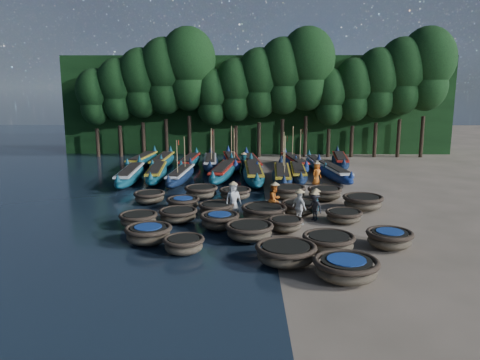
{
  "coord_description": "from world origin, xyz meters",
  "views": [
    {
      "loc": [
        -1.26,
        -26.3,
        6.84
      ],
      "look_at": [
        -1.57,
        1.58,
        1.3
      ],
      "focal_mm": 35.0,
      "sensor_mm": 36.0,
      "label": 1
    }
  ],
  "objects_px": {
    "coracle_21": "(201,192)",
    "coracle_13": "(286,224)",
    "long_boat_6": "(282,176)",
    "fisherman_4": "(299,207)",
    "coracle_8": "(329,242)",
    "long_boat_17": "(340,161)",
    "coracle_22": "(235,193)",
    "fisherman_1": "(316,202)",
    "coracle_18": "(299,207)",
    "long_boat_13": "(232,161)",
    "long_boat_7": "(298,173)",
    "coracle_7": "(249,231)",
    "long_boat_2": "(156,173)",
    "coracle_24": "(325,193)",
    "long_boat_5": "(254,173)",
    "coracle_15": "(183,203)",
    "coracle_14": "(344,216)",
    "coracle_23": "(289,192)",
    "long_boat_11": "(190,162)",
    "long_boat_14": "(251,163)",
    "coracle_19": "(363,202)",
    "coracle_20": "(149,197)",
    "long_boat_4": "(223,172)",
    "fisherman_0": "(233,198)",
    "fisherman_2": "(275,199)",
    "coracle_12": "(220,220)",
    "coracle_17": "(264,212)",
    "coracle_3": "(286,253)",
    "long_boat_3": "(181,175)",
    "long_boat_15": "(294,162)",
    "coracle_6": "(184,244)",
    "long_boat_9": "(142,160)",
    "long_boat_10": "(162,161)",
    "long_boat_1": "(130,175)",
    "coracle_4": "(346,268)",
    "coracle_10": "(138,219)",
    "coracle_11": "(178,215)",
    "coracle_9": "(389,238)",
    "long_boat_16": "(316,164)",
    "long_boat_8": "(333,172)"
  },
  "relations": [
    {
      "from": "coracle_6",
      "to": "coracle_21",
      "type": "height_order",
      "value": "coracle_21"
    },
    {
      "from": "coracle_14",
      "to": "coracle_3",
      "type": "bearing_deg",
      "value": -120.87
    },
    {
      "from": "long_boat_8",
      "to": "long_boat_14",
      "type": "relative_size",
      "value": 0.95
    },
    {
      "from": "coracle_7",
      "to": "coracle_21",
      "type": "relative_size",
      "value": 1.22
    },
    {
      "from": "coracle_4",
      "to": "long_boat_14",
      "type": "height_order",
      "value": "long_boat_14"
    },
    {
      "from": "coracle_24",
      "to": "long_boat_5",
      "type": "relative_size",
      "value": 0.28
    },
    {
      "from": "coracle_24",
      "to": "long_boat_9",
      "type": "xyz_separation_m",
      "value": [
        -13.93,
        12.25,
        0.09
      ]
    },
    {
      "from": "coracle_24",
      "to": "long_boat_16",
      "type": "bearing_deg",
      "value": 84.24
    },
    {
      "from": "long_boat_6",
      "to": "fisherman_4",
      "type": "distance_m",
      "value": 10.34
    },
    {
      "from": "coracle_19",
      "to": "coracle_20",
      "type": "height_order",
      "value": "coracle_19"
    },
    {
      "from": "coracle_11",
      "to": "coracle_15",
      "type": "xyz_separation_m",
      "value": [
        -0.06,
        2.43,
        0.02
      ]
    },
    {
      "from": "coracle_15",
      "to": "fisherman_4",
      "type": "height_order",
      "value": "fisherman_4"
    },
    {
      "from": "long_boat_1",
      "to": "long_boat_13",
      "type": "distance_m",
      "value": 9.9
    },
    {
      "from": "coracle_24",
      "to": "long_boat_16",
      "type": "relative_size",
      "value": 0.34
    },
    {
      "from": "coracle_3",
      "to": "coracle_20",
      "type": "xyz_separation_m",
      "value": [
        -7.33,
        9.73,
        -0.05
      ]
    },
    {
      "from": "coracle_8",
      "to": "long_boat_4",
      "type": "distance_m",
      "value": 16.66
    },
    {
      "from": "coracle_14",
      "to": "coracle_18",
      "type": "distance_m",
      "value": 2.64
    },
    {
      "from": "coracle_19",
      "to": "long_boat_1",
      "type": "height_order",
      "value": "long_boat_1"
    },
    {
      "from": "coracle_17",
      "to": "long_boat_17",
      "type": "bearing_deg",
      "value": 66.56
    },
    {
      "from": "coracle_17",
      "to": "coracle_24",
      "type": "xyz_separation_m",
      "value": [
        3.92,
        4.5,
        0.01
      ]
    },
    {
      "from": "coracle_3",
      "to": "long_boat_13",
      "type": "relative_size",
      "value": 0.34
    },
    {
      "from": "long_boat_9",
      "to": "long_boat_10",
      "type": "bearing_deg",
      "value": -11.47
    },
    {
      "from": "coracle_15",
      "to": "long_boat_5",
      "type": "relative_size",
      "value": 0.22
    },
    {
      "from": "coracle_23",
      "to": "long_boat_11",
      "type": "distance_m",
      "value": 13.66
    },
    {
      "from": "coracle_11",
      "to": "long_boat_2",
      "type": "bearing_deg",
      "value": 106.03
    },
    {
      "from": "long_boat_7",
      "to": "coracle_13",
      "type": "bearing_deg",
      "value": -95.52
    },
    {
      "from": "long_boat_13",
      "to": "fisherman_2",
      "type": "relative_size",
      "value": 4.13
    },
    {
      "from": "coracle_21",
      "to": "coracle_13",
      "type": "bearing_deg",
      "value": -54.76
    },
    {
      "from": "coracle_9",
      "to": "coracle_10",
      "type": "bearing_deg",
      "value": 164.96
    },
    {
      "from": "coracle_23",
      "to": "long_boat_14",
      "type": "height_order",
      "value": "long_boat_14"
    },
    {
      "from": "coracle_18",
      "to": "long_boat_13",
      "type": "xyz_separation_m",
      "value": [
        -4.16,
        15.34,
        0.16
      ]
    },
    {
      "from": "long_boat_11",
      "to": "long_boat_15",
      "type": "bearing_deg",
      "value": 0.7
    },
    {
      "from": "long_boat_4",
      "to": "fisherman_0",
      "type": "relative_size",
      "value": 4.3
    },
    {
      "from": "coracle_6",
      "to": "long_boat_6",
      "type": "xyz_separation_m",
      "value": [
        5.24,
        14.63,
        0.17
      ]
    },
    {
      "from": "coracle_7",
      "to": "long_boat_10",
      "type": "height_order",
      "value": "long_boat_10"
    },
    {
      "from": "coracle_8",
      "to": "long_boat_17",
      "type": "relative_size",
      "value": 0.28
    },
    {
      "from": "coracle_7",
      "to": "long_boat_17",
      "type": "bearing_deg",
      "value": 68.06
    },
    {
      "from": "long_boat_14",
      "to": "long_boat_15",
      "type": "height_order",
      "value": "long_boat_15"
    },
    {
      "from": "long_boat_9",
      "to": "long_boat_11",
      "type": "distance_m",
      "value": 4.25
    },
    {
      "from": "coracle_23",
      "to": "long_boat_3",
      "type": "distance_m",
      "value": 9.02
    },
    {
      "from": "coracle_6",
      "to": "long_boat_9",
      "type": "bearing_deg",
      "value": 106.52
    },
    {
      "from": "long_boat_4",
      "to": "coracle_11",
      "type": "bearing_deg",
      "value": -91.38
    },
    {
      "from": "coracle_18",
      "to": "coracle_21",
      "type": "relative_size",
      "value": 1.02
    },
    {
      "from": "coracle_18",
      "to": "long_boat_3",
      "type": "height_order",
      "value": "long_boat_3"
    },
    {
      "from": "coracle_22",
      "to": "fisherman_1",
      "type": "bearing_deg",
      "value": -44.11
    },
    {
      "from": "coracle_10",
      "to": "coracle_11",
      "type": "relative_size",
      "value": 0.92
    },
    {
      "from": "coracle_13",
      "to": "coracle_21",
      "type": "bearing_deg",
      "value": 125.24
    },
    {
      "from": "fisherman_2",
      "to": "coracle_12",
      "type": "bearing_deg",
      "value": 167.33
    },
    {
      "from": "coracle_7",
      "to": "long_boat_2",
      "type": "height_order",
      "value": "long_boat_2"
    },
    {
      "from": "coracle_10",
      "to": "long_boat_1",
      "type": "xyz_separation_m",
      "value": [
        -3.07,
        10.97,
        0.17
      ]
    }
  ]
}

